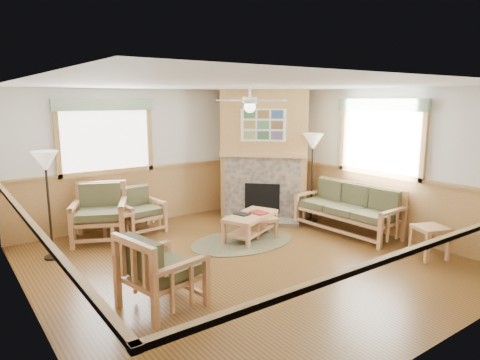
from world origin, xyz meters
TOP-DOWN VIEW (x-y plane):
  - floor at (0.00, 0.00)m, footprint 6.00×6.00m
  - ceiling at (0.00, 0.00)m, footprint 6.00×6.00m
  - wall_back at (0.00, 3.00)m, footprint 6.00×0.02m
  - wall_front at (0.00, -3.00)m, footprint 6.00×0.02m
  - wall_left at (-3.00, 0.00)m, footprint 0.02×6.00m
  - wall_right at (3.00, 0.00)m, footprint 0.02×6.00m
  - wainscot at (0.00, 0.00)m, footprint 6.00×6.00m
  - fireplace at (2.05, 2.05)m, footprint 3.11×3.11m
  - window_back at (-1.10, 2.96)m, footprint 1.90×0.16m
  - window_right at (2.96, -0.20)m, footprint 0.16×1.90m
  - ceiling_fan at (0.30, 0.30)m, footprint 1.59×1.59m
  - sofa at (2.47, 0.09)m, footprint 2.03×0.93m
  - armchair_back_left at (-1.49, 2.36)m, footprint 1.19×1.19m
  - armchair_back_right at (-0.70, 2.43)m, footprint 0.82×0.82m
  - armchair_left at (-1.68, -0.56)m, footprint 0.98×0.98m
  - coffee_table at (0.77, 0.88)m, footprint 1.26×0.97m
  - end_table_chairs at (-1.21, 2.20)m, footprint 0.47×0.45m
  - end_table_sofa at (2.48, -1.58)m, footprint 0.59×0.58m
  - footstool at (1.02, 0.81)m, footprint 0.54×0.54m
  - braided_rug at (0.53, 0.81)m, footprint 2.47×2.47m
  - floor_lamp_left at (-2.40, 1.93)m, footprint 0.52×0.52m
  - floor_lamp_right at (2.47, 1.05)m, footprint 0.49×0.49m
  - book_red at (0.92, 0.83)m, footprint 0.25×0.32m
  - book_dark at (0.62, 0.95)m, footprint 0.26×0.31m

SIDE VIEW (x-z plane):
  - floor at x=0.00m, z-range -0.01..0.00m
  - braided_rug at x=0.53m, z-range 0.00..0.01m
  - footstool at x=1.02m, z-range 0.00..0.38m
  - coffee_table at x=0.77m, z-range 0.00..0.45m
  - end_table_chairs at x=-1.21m, z-range 0.00..0.51m
  - end_table_sofa at x=2.48m, z-range 0.00..0.52m
  - armchair_back_right at x=-0.70m, z-range 0.00..0.84m
  - sofa at x=2.47m, z-range 0.00..0.91m
  - armchair_left at x=-1.68m, z-range 0.00..0.93m
  - book_dark at x=0.62m, z-range 0.46..0.49m
  - book_red at x=0.92m, z-range 0.47..0.50m
  - armchair_back_left at x=-1.49m, z-range 0.00..1.01m
  - wainscot at x=0.00m, z-range 0.00..1.10m
  - floor_lamp_left at x=-2.40m, z-range 0.00..1.73m
  - floor_lamp_right at x=2.47m, z-range 0.00..1.83m
  - wall_back at x=0.00m, z-range 0.00..2.70m
  - wall_front at x=0.00m, z-range 0.00..2.70m
  - wall_left at x=-3.00m, z-range 0.00..2.70m
  - wall_right at x=3.00m, z-range 0.00..2.70m
  - fireplace at x=2.05m, z-range 0.00..2.70m
  - window_back at x=-1.10m, z-range 1.78..3.28m
  - window_right at x=2.96m, z-range 1.78..3.28m
  - ceiling_fan at x=0.30m, z-range 2.48..2.84m
  - ceiling at x=0.00m, z-range 2.70..2.71m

